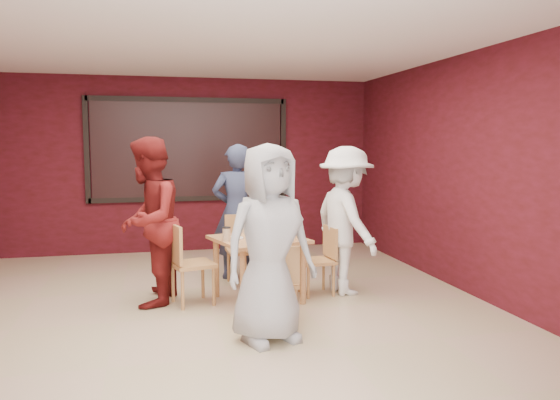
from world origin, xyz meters
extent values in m
plane|color=tan|center=(0.00, 0.00, 0.00)|extent=(7.00, 7.00, 0.00)
cube|color=black|center=(0.00, 3.45, 1.65)|extent=(3.00, 0.02, 1.50)
cube|color=tan|center=(0.55, 0.43, 0.69)|extent=(1.11, 1.11, 0.04)
cylinder|color=tan|center=(0.11, 0.68, 0.34)|extent=(0.07, 0.07, 0.67)
cylinder|color=tan|center=(0.80, 0.88, 0.34)|extent=(0.07, 0.07, 0.67)
cylinder|color=tan|center=(0.31, -0.01, 0.34)|extent=(0.07, 0.07, 0.67)
cylinder|color=tan|center=(1.00, 0.18, 0.34)|extent=(0.07, 0.07, 0.67)
cylinder|color=silver|center=(0.55, 0.15, 0.72)|extent=(0.23, 0.23, 0.01)
cone|color=#E1A94F|center=(0.55, 0.15, 0.73)|extent=(0.21, 0.21, 0.02)
cylinder|color=beige|center=(0.68, 0.06, 0.78)|extent=(0.09, 0.09, 0.14)
cylinder|color=black|center=(0.68, 0.06, 0.86)|extent=(0.09, 0.09, 0.01)
cylinder|color=silver|center=(0.55, 0.72, 0.72)|extent=(0.23, 0.23, 0.01)
cone|color=#E1A94F|center=(0.55, 0.72, 0.73)|extent=(0.21, 0.21, 0.02)
cylinder|color=beige|center=(0.43, 0.80, 0.78)|extent=(0.09, 0.09, 0.14)
cylinder|color=black|center=(0.43, 0.80, 0.86)|extent=(0.09, 0.09, 0.01)
cylinder|color=silver|center=(0.27, 0.43, 0.72)|extent=(0.23, 0.23, 0.01)
cone|color=#E1A94F|center=(0.27, 0.43, 0.73)|extent=(0.21, 0.21, 0.02)
cylinder|color=beige|center=(0.18, 0.31, 0.78)|extent=(0.09, 0.09, 0.14)
cylinder|color=black|center=(0.18, 0.31, 0.86)|extent=(0.09, 0.09, 0.01)
cylinder|color=silver|center=(0.84, 0.43, 0.72)|extent=(0.23, 0.23, 0.01)
cone|color=#E1A94F|center=(0.84, 0.43, 0.73)|extent=(0.21, 0.21, 0.02)
cylinder|color=beige|center=(0.93, 0.56, 0.78)|extent=(0.09, 0.09, 0.14)
cylinder|color=black|center=(0.93, 0.56, 0.86)|extent=(0.09, 0.09, 0.01)
cylinder|color=white|center=(0.63, 0.40, 0.76)|extent=(0.06, 0.06, 0.10)
cylinder|color=white|center=(0.57, 0.36, 0.75)|extent=(0.05, 0.05, 0.08)
cylinder|color=red|center=(0.48, 0.38, 0.78)|extent=(0.07, 0.07, 0.15)
cube|color=black|center=(0.58, 0.50, 0.77)|extent=(0.13, 0.10, 0.11)
cube|color=#C1804B|center=(0.60, -0.33, 0.39)|extent=(0.43, 0.43, 0.04)
cylinder|color=#C1804B|center=(0.78, -0.21, 0.19)|extent=(0.03, 0.03, 0.37)
cylinder|color=#C1804B|center=(0.48, -0.16, 0.19)|extent=(0.03, 0.03, 0.37)
cylinder|color=#C1804B|center=(0.73, -0.51, 0.19)|extent=(0.03, 0.03, 0.37)
cylinder|color=#C1804B|center=(0.43, -0.46, 0.19)|extent=(0.03, 0.03, 0.37)
cube|color=#C1804B|center=(0.58, -0.50, 0.61)|extent=(0.38, 0.09, 0.36)
cube|color=#C1804B|center=(0.51, 1.17, 0.42)|extent=(0.42, 0.42, 0.04)
cylinder|color=#C1804B|center=(0.35, 1.00, 0.20)|extent=(0.04, 0.04, 0.40)
cylinder|color=#C1804B|center=(0.68, 1.01, 0.20)|extent=(0.04, 0.04, 0.40)
cylinder|color=#C1804B|center=(0.34, 1.33, 0.20)|extent=(0.04, 0.04, 0.40)
cylinder|color=#C1804B|center=(0.67, 1.34, 0.20)|extent=(0.04, 0.04, 0.40)
cube|color=#C1804B|center=(0.50, 1.36, 0.66)|extent=(0.41, 0.05, 0.39)
cube|color=#C1804B|center=(-0.17, 0.46, 0.44)|extent=(0.52, 0.52, 0.04)
cylinder|color=#C1804B|center=(0.04, 0.34, 0.21)|extent=(0.04, 0.04, 0.42)
cylinder|color=#C1804B|center=(-0.05, 0.67, 0.21)|extent=(0.04, 0.04, 0.42)
cylinder|color=#C1804B|center=(-0.30, 0.25, 0.21)|extent=(0.04, 0.04, 0.42)
cylinder|color=#C1804B|center=(-0.38, 0.59, 0.21)|extent=(0.04, 0.04, 0.42)
cube|color=#C1804B|center=(-0.36, 0.41, 0.69)|extent=(0.14, 0.43, 0.41)
cube|color=#C1804B|center=(1.25, 0.52, 0.39)|extent=(0.41, 0.41, 0.04)
cylinder|color=#C1804B|center=(1.09, 0.67, 0.19)|extent=(0.03, 0.03, 0.37)
cylinder|color=#C1804B|center=(1.11, 0.36, 0.19)|extent=(0.03, 0.03, 0.37)
cylinder|color=#C1804B|center=(1.40, 0.69, 0.19)|extent=(0.03, 0.03, 0.37)
cylinder|color=#C1804B|center=(1.42, 0.38, 0.19)|extent=(0.03, 0.03, 0.37)
cube|color=#C1804B|center=(1.43, 0.54, 0.61)|extent=(0.06, 0.38, 0.36)
imported|color=#A4A4A4|center=(0.41, -0.81, 0.88)|extent=(0.98, 0.79, 1.76)
imported|color=#2E3652|center=(0.48, 1.51, 0.87)|extent=(0.68, 0.48, 1.74)
imported|color=maroon|center=(-0.63, 0.57, 0.91)|extent=(0.90, 1.04, 1.82)
imported|color=white|center=(1.60, 0.51, 0.86)|extent=(0.84, 1.21, 1.72)
camera|label=1|loc=(-0.57, -5.44, 1.76)|focal=35.00mm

